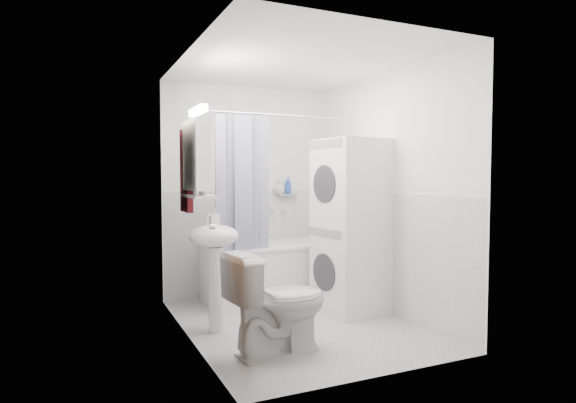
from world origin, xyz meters
name	(u,v)px	position (x,y,z in m)	size (l,w,h in m)	color
floor	(297,324)	(0.00, 0.00, 0.00)	(2.60, 2.60, 0.00)	#B4B4B8
room_walls	(297,164)	(0.00, 0.00, 1.49)	(2.60, 2.60, 2.60)	white
wainscot	(284,255)	(0.00, 0.29, 0.60)	(1.98, 2.58, 2.58)	white
door	(212,227)	(-0.95, -0.55, 1.00)	(0.05, 2.00, 2.00)	brown
bathtub	(279,268)	(0.21, 0.92, 0.35)	(1.65, 0.78, 0.63)	white
tub_spout	(283,212)	(0.41, 1.25, 0.95)	(0.04, 0.04, 0.12)	silver
curtain_rod	(291,116)	(0.21, 0.59, 2.00)	(0.02, 0.02, 1.83)	silver
shower_curtain	(242,188)	(-0.33, 0.59, 1.25)	(0.55, 0.02, 1.45)	#131345
sink	(215,253)	(-0.75, 0.09, 0.70)	(0.44, 0.37, 1.04)	white
medicine_cabinet	(197,154)	(-0.90, 0.10, 1.57)	(0.13, 0.50, 0.71)	white
shelf	(199,196)	(-0.89, 0.10, 1.20)	(0.18, 0.54, 0.03)	silver
shower_caddy	(288,195)	(0.46, 1.24, 1.15)	(0.22, 0.06, 0.02)	silver
towel	(186,168)	(-0.94, 0.35, 1.44)	(0.07, 0.32, 0.77)	#591918
washer_dryer	(351,226)	(0.68, 0.15, 0.87)	(0.68, 0.67, 1.74)	white
toilet	(278,303)	(-0.45, -0.60, 0.39)	(0.45, 0.80, 0.78)	white
soap_pump	(215,223)	(-0.71, 0.25, 0.95)	(0.08, 0.17, 0.08)	gray
shelf_bottle	(203,191)	(-0.89, -0.05, 1.25)	(0.07, 0.18, 0.07)	gray
shelf_cup	(195,189)	(-0.89, 0.22, 1.26)	(0.10, 0.09, 0.10)	gray
shampoo_a	(279,189)	(0.35, 1.24, 1.23)	(0.13, 0.17, 0.13)	gray
shampoo_b	(288,191)	(0.47, 1.24, 1.20)	(0.08, 0.21, 0.08)	#2A4FAB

